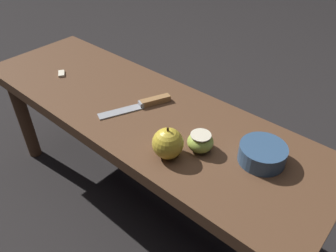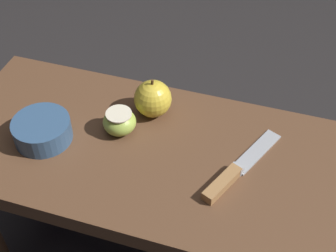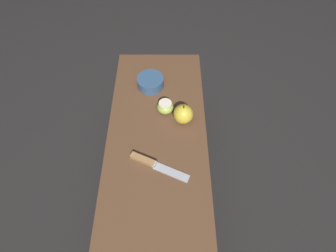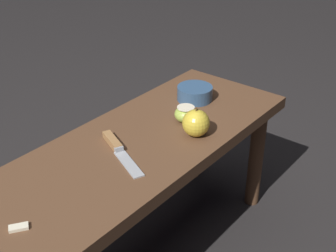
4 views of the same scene
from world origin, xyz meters
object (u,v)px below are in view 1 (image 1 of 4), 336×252
wooden_bench (139,122)px  knife (146,104)px  apple_cut (200,142)px  bowl (262,154)px  apple_whole (168,143)px

wooden_bench → knife: size_ratio=5.51×
apple_cut → wooden_bench: bearing=-7.1°
bowl → wooden_bench: bearing=4.9°
wooden_bench → bowl: bowl is taller
wooden_bench → apple_whole: size_ratio=13.52×
wooden_bench → knife: bearing=-128.2°
knife → apple_cut: apple_cut is taller
apple_whole → bowl: size_ratio=0.77×
wooden_bench → apple_cut: 0.29m
knife → apple_whole: bearing=82.1°
knife → apple_cut: (-0.26, 0.05, 0.02)m
apple_whole → bowl: 0.25m
knife → apple_whole: apple_whole is taller
wooden_bench → apple_whole: bearing=154.0°
apple_whole → bowl: apple_whole is taller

